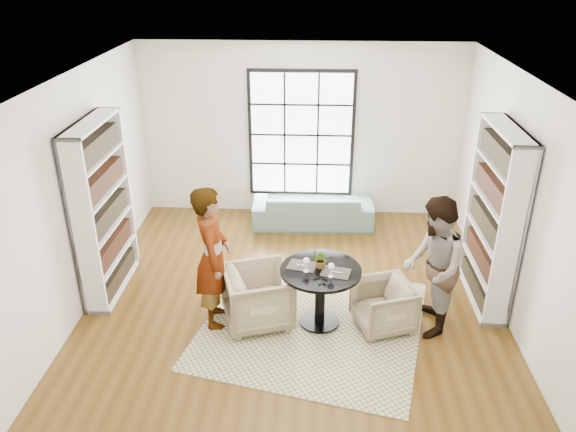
# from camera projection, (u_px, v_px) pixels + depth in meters

# --- Properties ---
(ground) EXTENTS (6.00, 6.00, 0.00)m
(ground) POSITION_uv_depth(u_px,v_px,m) (293.00, 303.00, 7.58)
(ground) COLOR #593C15
(room_shell) EXTENTS (6.00, 6.01, 6.00)m
(room_shell) POSITION_uv_depth(u_px,v_px,m) (296.00, 202.00, 7.52)
(room_shell) COLOR silver
(room_shell) RESTS_ON ground
(rug) EXTENTS (3.20, 3.20, 0.01)m
(rug) POSITION_uv_depth(u_px,v_px,m) (313.00, 323.00, 7.17)
(rug) COLOR #C0B790
(rug) RESTS_ON ground
(pedestal_table) EXTENTS (1.00, 1.00, 0.80)m
(pedestal_table) POSITION_uv_depth(u_px,v_px,m) (320.00, 284.00, 6.94)
(pedestal_table) COLOR black
(pedestal_table) RESTS_ON ground
(sofa) EXTENTS (2.07, 0.87, 0.60)m
(sofa) POSITION_uv_depth(u_px,v_px,m) (313.00, 208.00, 9.64)
(sofa) COLOR #779F90
(sofa) RESTS_ON ground
(armchair_left) EXTENTS (1.03, 1.01, 0.75)m
(armchair_left) POSITION_uv_depth(u_px,v_px,m) (258.00, 297.00, 7.06)
(armchair_left) COLOR tan
(armchair_left) RESTS_ON ground
(armchair_right) EXTENTS (0.86, 0.85, 0.62)m
(armchair_right) POSITION_uv_depth(u_px,v_px,m) (383.00, 306.00, 6.99)
(armchair_right) COLOR #C7B08E
(armchair_right) RESTS_ON ground
(person_left) EXTENTS (0.53, 0.73, 1.85)m
(person_left) POSITION_uv_depth(u_px,v_px,m) (213.00, 257.00, 6.84)
(person_left) COLOR gray
(person_left) RESTS_ON ground
(person_right) EXTENTS (0.73, 0.91, 1.77)m
(person_right) POSITION_uv_depth(u_px,v_px,m) (433.00, 267.00, 6.71)
(person_right) COLOR gray
(person_right) RESTS_ON ground
(placemat_left) EXTENTS (0.39, 0.33, 0.01)m
(placemat_left) POSITION_uv_depth(u_px,v_px,m) (302.00, 266.00, 6.91)
(placemat_left) COLOR black
(placemat_left) RESTS_ON pedestal_table
(placemat_right) EXTENTS (0.39, 0.33, 0.01)m
(placemat_right) POSITION_uv_depth(u_px,v_px,m) (336.00, 272.00, 6.77)
(placemat_right) COLOR black
(placemat_right) RESTS_ON pedestal_table
(cutlery_left) EXTENTS (0.19, 0.25, 0.01)m
(cutlery_left) POSITION_uv_depth(u_px,v_px,m) (302.00, 265.00, 6.91)
(cutlery_left) COLOR #B7B7BC
(cutlery_left) RESTS_ON placemat_left
(cutlery_right) EXTENTS (0.19, 0.25, 0.01)m
(cutlery_right) POSITION_uv_depth(u_px,v_px,m) (336.00, 272.00, 6.76)
(cutlery_right) COLOR #B7B7BC
(cutlery_right) RESTS_ON placemat_right
(wine_glass_left) EXTENTS (0.09, 0.09, 0.19)m
(wine_glass_left) POSITION_uv_depth(u_px,v_px,m) (306.00, 262.00, 6.74)
(wine_glass_left) COLOR silver
(wine_glass_left) RESTS_ON pedestal_table
(wine_glass_right) EXTENTS (0.08, 0.08, 0.19)m
(wine_glass_right) POSITION_uv_depth(u_px,v_px,m) (331.00, 267.00, 6.63)
(wine_glass_right) COLOR silver
(wine_glass_right) RESTS_ON pedestal_table
(flower_centerpiece) EXTENTS (0.23, 0.21, 0.22)m
(flower_centerpiece) POSITION_uv_depth(u_px,v_px,m) (321.00, 259.00, 6.84)
(flower_centerpiece) COLOR gray
(flower_centerpiece) RESTS_ON pedestal_table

